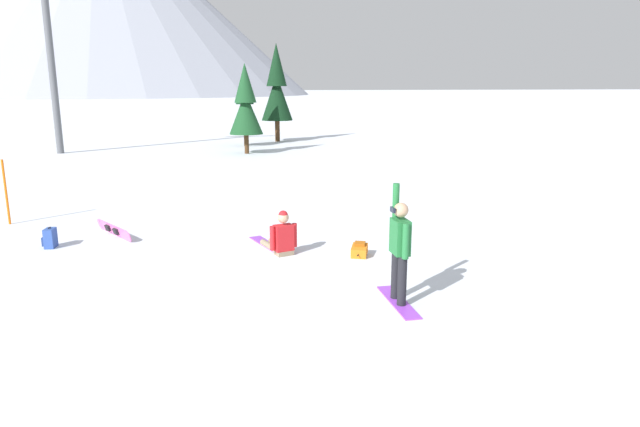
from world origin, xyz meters
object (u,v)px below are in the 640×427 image
Objects in this scene: pine_tree_broad at (277,89)px; ski_lift_tower at (49,40)px; snowboarder_midground at (280,238)px; backpack_blue at (50,238)px; backpack_orange at (359,250)px; trail_marker_pole at (6,192)px; pine_tree_short at (246,105)px; snowboarder_foreground at (400,249)px; loose_snowboard_near_left at (113,230)px; pine_tree_young at (245,106)px.

pine_tree_broad is 13.13m from ski_lift_tower.
ski_lift_tower is at bearing 110.23° from snowboarder_midground.
backpack_blue reaches higher than backpack_orange.
trail_marker_pole is at bearing -119.07° from pine_tree_broad.
backpack_blue is 3.08m from trail_marker_pole.
trail_marker_pole is at bearing 118.63° from backpack_blue.
pine_tree_short is (1.86, 18.23, 2.22)m from snowboarder_midground.
snowboarder_foreground is at bearing -69.54° from ski_lift_tower.
backpack_blue is at bearing -61.37° from trail_marker_pole.
pine_tree_broad is at bearing 82.83° from backpack_orange.
trail_marker_pole is 0.28× the size of pine_tree_broad.
pine_tree_broad reaches higher than backpack_blue.
backpack_blue is 20.26m from ski_lift_tower.
pine_tree_broad is at bearing 64.80° from pine_tree_short.
ski_lift_tower is (-4.13, 18.57, 5.68)m from loose_snowboard_near_left.
loose_snowboard_near_left is at bearing 28.32° from backpack_blue.
pine_tree_short reaches higher than snowboarder_midground.
pine_tree_short is at bearing 84.16° from snowboarder_midground.
backpack_blue is 0.28× the size of trail_marker_pole.
backpack_orange is 0.32× the size of trail_marker_pole.
pine_tree_young is (1.02, 25.47, 1.42)m from snowboarder_foreground.
pine_tree_broad is at bearing 42.41° from pine_tree_young.
trail_marker_pole is 22.90m from pine_tree_broad.
backpack_blue is 0.08× the size of pine_tree_broad.
trail_marker_pole is 16.17m from pine_tree_short.
pine_tree_short is at bearing 89.13° from backpack_orange.
backpack_orange is 0.13× the size of pine_tree_young.
snowboarder_foreground is 3.64m from snowboarder_midground.
backpack_blue is 6.92m from backpack_orange.
snowboarder_foreground is at bearing -68.12° from snowboarder_midground.
pine_tree_short is at bearing 88.60° from snowboarder_foreground.
pine_tree_broad reaches higher than loose_snowboard_near_left.
loose_snowboard_near_left is at bearing -77.47° from ski_lift_tower.
pine_tree_young is 0.92× the size of pine_tree_short.
backpack_blue is at bearing -151.68° from loose_snowboard_near_left.
snowboarder_foreground is 0.46× the size of pine_tree_young.
loose_snowboard_near_left is 0.39× the size of pine_tree_young.
pine_tree_broad reaches higher than snowboarder_foreground.
trail_marker_pole is (-6.34, 4.40, 0.51)m from snowboarder_midground.
pine_tree_young is at bearing 63.88° from trail_marker_pole.
backpack_orange is at bearing -66.76° from ski_lift_tower.
pine_tree_short reaches higher than snowboarder_foreground.
trail_marker_pole reaches higher than backpack_orange.
pine_tree_short reaches higher than trail_marker_pole.
snowboarder_foreground is 10.90m from trail_marker_pole.
pine_tree_broad is at bearing 83.02° from snowboarder_foreground.
pine_tree_young is (0.78, 22.83, 2.22)m from backpack_orange.
snowboarder_midground is 3.23× the size of backpack_orange.
pine_tree_short is (0.53, 21.56, 1.62)m from snowboarder_foreground.
ski_lift_tower reaches higher than snowboarder_foreground.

